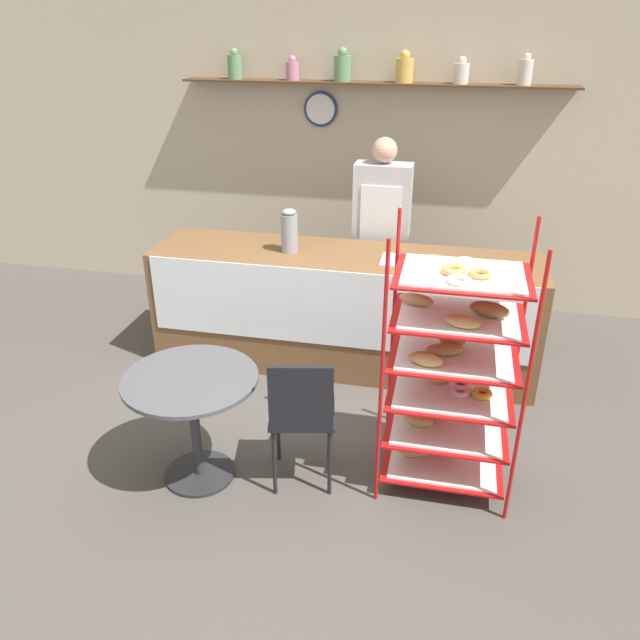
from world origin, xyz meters
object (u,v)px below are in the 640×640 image
object	(u,v)px
cafe_table	(192,402)
cafe_chair	(302,410)
coffee_carafe	(289,231)
donut_tray_counter	(420,261)
person_worker	(381,233)
pastry_rack	(450,373)

from	to	relation	value
cafe_table	cafe_chair	bearing A→B (deg)	4.37
coffee_carafe	donut_tray_counter	world-z (taller)	coffee_carafe
person_worker	cafe_chair	distance (m)	2.14
pastry_rack	donut_tray_counter	world-z (taller)	pastry_rack
person_worker	donut_tray_counter	distance (m)	0.74
person_worker	coffee_carafe	bearing A→B (deg)	-136.65
coffee_carafe	donut_tray_counter	size ratio (longest dim) A/B	0.70
cafe_table	coffee_carafe	world-z (taller)	coffee_carafe
pastry_rack	cafe_table	size ratio (longest dim) A/B	2.05
cafe_table	donut_tray_counter	world-z (taller)	donut_tray_counter
coffee_carafe	person_worker	bearing A→B (deg)	43.35
donut_tray_counter	person_worker	bearing A→B (deg)	120.10
person_worker	coffee_carafe	world-z (taller)	person_worker
cafe_chair	donut_tray_counter	xyz separation A→B (m)	(0.54, 1.46, 0.41)
pastry_rack	person_worker	distance (m)	1.97
person_worker	coffee_carafe	size ratio (longest dim) A/B	5.09
pastry_rack	cafe_table	world-z (taller)	pastry_rack
coffee_carafe	cafe_chair	bearing A→B (deg)	-72.98
cafe_chair	donut_tray_counter	world-z (taller)	donut_tray_counter
pastry_rack	cafe_table	bearing A→B (deg)	-168.60
coffee_carafe	cafe_table	bearing A→B (deg)	-96.95
cafe_table	cafe_chair	world-z (taller)	cafe_chair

